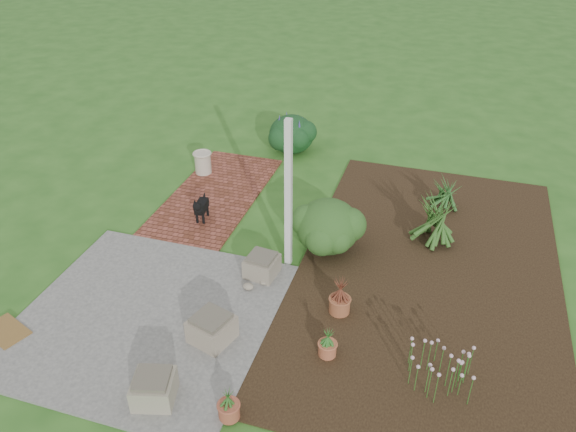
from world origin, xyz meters
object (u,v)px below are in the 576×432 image
(stone_trough_near, at_px, (154,389))
(cream_ceramic_urn, at_px, (203,163))
(black_dog, at_px, (201,207))
(evergreen_shrub, at_px, (328,225))

(stone_trough_near, distance_m, cream_ceramic_urn, 5.80)
(stone_trough_near, distance_m, black_dog, 3.96)
(black_dog, bearing_deg, cream_ceramic_urn, 105.56)
(stone_trough_near, xyz_separation_m, black_dog, (-1.13, 3.80, 0.13))
(cream_ceramic_urn, distance_m, evergreen_shrub, 3.60)
(black_dog, height_order, cream_ceramic_urn, black_dog)
(cream_ceramic_urn, bearing_deg, stone_trough_near, -71.13)
(stone_trough_near, xyz_separation_m, evergreen_shrub, (1.21, 3.67, 0.28))
(evergreen_shrub, bearing_deg, cream_ceramic_urn, 149.47)
(stone_trough_near, xyz_separation_m, cream_ceramic_urn, (-1.88, 5.49, 0.06))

